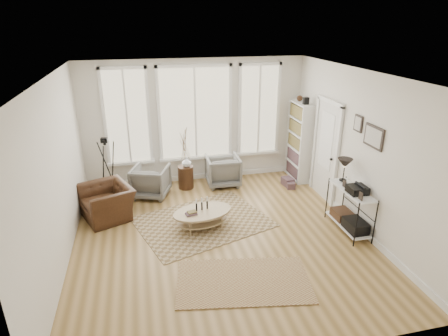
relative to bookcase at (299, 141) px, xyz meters
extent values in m
plane|color=#A7834D|center=(-2.44, -2.23, -0.96)|extent=(5.50, 5.50, 0.00)
plane|color=white|center=(-2.44, -2.23, 1.94)|extent=(5.50, 5.50, 0.00)
cube|color=silver|center=(-2.44, 0.52, 0.49)|extent=(5.20, 0.04, 2.90)
cube|color=silver|center=(-2.44, -4.98, 0.49)|extent=(5.20, 0.04, 2.90)
cube|color=silver|center=(-5.04, -2.23, 0.49)|extent=(0.04, 5.50, 2.90)
cube|color=silver|center=(0.16, -2.23, 0.49)|extent=(0.04, 5.50, 2.90)
cube|color=white|center=(-2.44, 0.51, -0.90)|extent=(5.10, 0.04, 0.12)
cube|color=white|center=(0.15, -2.23, -0.90)|extent=(0.03, 5.40, 0.12)
cube|color=tan|center=(-2.44, 0.50, 0.69)|extent=(1.60, 0.03, 2.10)
cube|color=tan|center=(-3.99, 0.50, 0.69)|extent=(0.90, 0.03, 2.10)
cube|color=tan|center=(-0.89, 0.50, 0.69)|extent=(0.90, 0.03, 2.10)
cube|color=white|center=(-2.44, 0.48, 0.69)|extent=(1.74, 0.06, 2.24)
cube|color=white|center=(-3.99, 0.48, 0.69)|extent=(1.04, 0.06, 2.24)
cube|color=white|center=(-0.89, 0.48, 0.69)|extent=(1.04, 0.06, 2.24)
cube|color=white|center=(-2.44, 0.46, -0.39)|extent=(4.10, 0.12, 0.06)
cube|color=silver|center=(0.14, -1.08, 0.09)|extent=(0.04, 0.88, 2.10)
cube|color=white|center=(0.12, -1.08, 0.34)|extent=(0.01, 0.55, 1.20)
cube|color=white|center=(0.12, -1.57, 0.09)|extent=(0.06, 0.08, 2.18)
cube|color=white|center=(0.12, -0.59, 0.09)|extent=(0.06, 0.08, 2.18)
cube|color=white|center=(0.12, -1.08, 1.18)|extent=(0.06, 1.06, 0.08)
sphere|color=black|center=(0.09, -1.41, 0.04)|extent=(0.06, 0.06, 0.06)
cube|color=white|center=(-0.01, -0.41, -0.01)|extent=(0.30, 0.03, 1.90)
cube|color=white|center=(-0.01, 0.41, -0.01)|extent=(0.30, 0.03, 1.90)
cube|color=white|center=(0.14, 0.00, -0.01)|extent=(0.02, 0.85, 1.90)
cube|color=white|center=(-0.01, 0.00, -0.01)|extent=(0.30, 0.81, 1.90)
cube|color=brown|center=(-0.01, 0.00, -0.01)|extent=(0.24, 0.75, 1.76)
cube|color=black|center=(-0.01, -0.20, 1.02)|extent=(0.12, 0.10, 0.16)
sphere|color=#3A2112|center=(-0.01, 0.15, 1.01)|extent=(0.14, 0.14, 0.14)
cube|color=white|center=(-0.06, -2.53, -0.84)|extent=(0.37, 1.07, 0.03)
cube|color=white|center=(-0.06, -2.53, -0.14)|extent=(0.37, 1.07, 0.02)
cylinder|color=black|center=(-0.24, -3.06, -0.53)|extent=(0.02, 0.02, 0.85)
cylinder|color=black|center=(0.12, -3.06, -0.53)|extent=(0.02, 0.02, 0.85)
cylinder|color=black|center=(-0.24, -2.00, -0.53)|extent=(0.02, 0.02, 0.85)
cylinder|color=black|center=(0.12, -2.00, -0.53)|extent=(0.02, 0.02, 0.85)
cylinder|color=black|center=(-0.06, -2.18, -0.08)|extent=(0.14, 0.14, 0.02)
cylinder|color=black|center=(-0.06, -2.18, 0.06)|extent=(0.02, 0.02, 0.30)
cone|color=black|center=(-0.06, -2.18, 0.26)|extent=(0.28, 0.28, 0.18)
cube|color=black|center=(-0.06, -2.68, -0.05)|extent=(0.32, 0.30, 0.13)
cube|color=black|center=(-0.06, -2.78, -0.73)|extent=(0.32, 0.45, 0.20)
cube|color=#3A2112|center=(-0.06, -2.31, -0.75)|extent=(0.32, 0.40, 0.16)
cube|color=black|center=(-0.16, -2.95, -0.04)|extent=(0.02, 0.10, 0.14)
cube|color=black|center=(-0.16, -2.41, -0.05)|extent=(0.02, 0.10, 0.12)
cube|color=black|center=(0.14, -2.63, 0.89)|extent=(0.03, 0.52, 0.38)
cube|color=silver|center=(0.13, -2.63, 0.89)|extent=(0.01, 0.44, 0.30)
cube|color=black|center=(0.14, -2.13, 0.99)|extent=(0.03, 0.24, 0.30)
cube|color=silver|center=(0.13, -2.13, 0.99)|extent=(0.01, 0.18, 0.24)
cube|color=brown|center=(-2.66, -1.64, -0.95)|extent=(2.85, 2.47, 0.01)
cube|color=brown|center=(-2.37, -3.54, -0.94)|extent=(2.16, 1.43, 0.01)
ellipsoid|color=tan|center=(-2.70, -1.84, -0.79)|extent=(1.08, 0.80, 0.03)
ellipsoid|color=tan|center=(-2.70, -1.84, -0.61)|extent=(1.26, 0.94, 0.04)
cylinder|color=tan|center=(-3.02, -2.02, -0.79)|extent=(0.03, 0.03, 0.32)
cylinder|color=tan|center=(-2.39, -2.02, -0.79)|extent=(0.03, 0.03, 0.32)
cylinder|color=tan|center=(-3.02, -1.66, -0.79)|extent=(0.03, 0.03, 0.32)
cylinder|color=tan|center=(-2.39, -1.66, -0.79)|extent=(0.03, 0.03, 0.32)
cylinder|color=black|center=(-2.81, -1.80, -0.52)|extent=(0.03, 0.03, 0.16)
cylinder|color=black|center=(-2.70, -1.80, -0.52)|extent=(0.03, 0.03, 0.16)
cylinder|color=black|center=(-2.59, -1.80, -0.52)|extent=(0.03, 0.03, 0.16)
cube|color=#3A512E|center=(-2.92, -1.92, -0.57)|extent=(0.20, 0.14, 0.05)
imported|color=slate|center=(-3.58, -0.21, -0.60)|extent=(0.97, 0.98, 0.70)
imported|color=slate|center=(-1.89, 0.03, -0.60)|extent=(0.79, 0.81, 0.71)
cylinder|color=#3A2112|center=(-2.77, 0.03, -0.69)|extent=(0.36, 0.36, 0.54)
imported|color=silver|center=(-2.74, 0.02, -0.31)|extent=(0.25, 0.25, 0.22)
imported|color=#3A2112|center=(-4.47, -1.00, -0.63)|extent=(1.27, 1.20, 0.66)
cylinder|color=black|center=(-4.46, -0.20, 0.34)|extent=(0.06, 0.06, 0.06)
cube|color=black|center=(-4.46, -0.20, 0.41)|extent=(0.15, 0.12, 0.10)
cylinder|color=black|center=(-4.46, -0.28, 0.41)|extent=(0.06, 0.08, 0.06)
cube|color=brown|center=(-0.39, -0.37, -0.86)|extent=(0.26, 0.31, 0.18)
cube|color=brown|center=(-0.39, -0.54, -0.88)|extent=(0.21, 0.26, 0.15)
camera|label=1|loc=(-3.69, -7.98, 2.77)|focal=30.00mm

